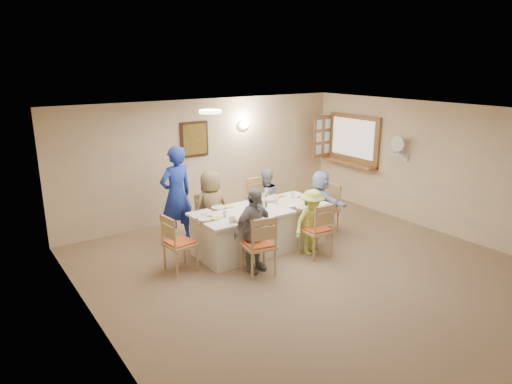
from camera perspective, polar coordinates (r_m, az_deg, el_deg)
ground at (r=7.36m, az=7.63°, el=-10.13°), size 7.00×7.00×0.00m
room_walls at (r=6.83m, az=8.09°, el=1.35°), size 7.00×7.00×7.00m
wall_picture at (r=9.43m, az=-7.71°, el=6.55°), size 0.62×0.05×0.72m
wall_sconce at (r=9.98m, az=-1.49°, el=8.37°), size 0.26×0.09×0.18m
ceiling_light at (r=7.29m, az=-5.72°, el=9.98°), size 0.36×0.36×0.05m
serving_hatch at (r=10.73m, az=12.10°, el=6.39°), size 0.06×1.50×1.15m
hatch_sill at (r=10.74m, az=11.49°, el=3.58°), size 0.30×1.50×0.05m
shutter_door at (r=11.08m, az=8.30°, el=6.87°), size 0.55×0.04×1.00m
fan_shelf at (r=9.82m, az=17.46°, el=4.55°), size 0.22×0.36×0.03m
desk_fan at (r=9.77m, az=17.42°, el=5.40°), size 0.30×0.30×0.28m
dining_table at (r=8.10m, az=0.52°, el=-4.56°), size 2.40×1.02×0.76m
chair_back_left at (r=8.42m, az=-5.98°, el=-3.39°), size 0.48×0.48×0.88m
chair_back_right at (r=9.00m, az=0.71°, el=-1.56°), size 0.49×0.49×1.02m
chair_front_left at (r=7.13m, az=0.29°, el=-6.52°), size 0.55×0.55×0.99m
chair_front_right at (r=7.83m, az=7.52°, el=-4.63°), size 0.48×0.48×0.97m
chair_left_end at (r=7.34m, az=-9.47°, el=-6.22°), size 0.50×0.50×0.95m
chair_right_end at (r=9.00m, az=8.61°, el=-2.01°), size 0.49×0.49×0.94m
diner_back_left at (r=8.24m, az=-5.62°, el=-2.00°), size 0.71×0.49×1.38m
diner_back_right at (r=8.88m, az=1.16°, el=-1.06°), size 0.62×0.50×1.24m
diner_front_left at (r=7.15m, az=-0.26°, el=-4.83°), size 0.91×0.60×1.37m
diner_front_right at (r=7.89m, az=6.96°, el=-3.75°), size 0.81×0.54×1.15m
diner_right_end at (r=8.87m, az=8.04°, el=-1.23°), size 1.18×0.47×1.24m
caregiver at (r=8.39m, az=-9.91°, el=-0.35°), size 0.79×0.63×1.79m
placemat_fl at (r=7.32m, az=-1.42°, el=-3.64°), size 0.34×0.25×0.01m
plate_fl at (r=7.32m, az=-1.42°, el=-3.57°), size 0.25×0.25×0.02m
napkin_fl at (r=7.38m, az=-0.03°, el=-3.43°), size 0.14×0.14×0.01m
placemat_fr at (r=8.01m, az=5.78°, el=-1.98°), size 0.36×0.27×0.01m
plate_fr at (r=8.01m, az=5.78°, el=-1.91°), size 0.23×0.23×0.01m
napkin_fr at (r=8.09m, az=6.98°, el=-1.80°), size 0.14×0.14×0.01m
placemat_bl at (r=8.00m, az=-4.72°, el=-1.97°), size 0.34×0.25×0.01m
plate_bl at (r=8.00m, az=-4.73°, el=-1.90°), size 0.25×0.25×0.02m
napkin_bl at (r=8.05m, az=-3.44°, el=-1.79°), size 0.15×0.15×0.01m
placemat_br at (r=8.63m, az=2.17°, el=-0.58°), size 0.33×0.25×0.01m
plate_br at (r=8.63m, az=2.17°, el=-0.51°), size 0.24×0.24×0.02m
napkin_br at (r=8.70m, az=3.32°, el=-0.42°), size 0.13×0.13×0.01m
placemat_le at (r=7.43m, az=-6.43°, el=-3.46°), size 0.36×0.27×0.01m
plate_le at (r=7.42m, az=-6.44°, el=-3.39°), size 0.22×0.22×0.01m
napkin_le at (r=7.46m, az=-5.04°, el=-3.27°), size 0.14×0.14×0.01m
placemat_re at (r=8.64m, az=6.61°, el=-0.67°), size 0.36×0.26×0.01m
plate_re at (r=8.64m, az=6.61°, el=-0.60°), size 0.25×0.25×0.02m
napkin_re at (r=8.72m, az=7.72°, el=-0.50°), size 0.15×0.15×0.01m
teacup_a at (r=7.27m, az=-2.99°, el=-3.48°), size 0.19×0.19×0.09m
teacup_b at (r=8.57m, az=0.96°, el=-0.44°), size 0.12×0.12×0.08m
bowl_a at (r=7.65m, az=0.20°, el=-2.60°), size 0.28×0.28×0.05m
bowl_b at (r=8.33m, az=1.71°, el=-0.99°), size 0.35×0.35×0.06m
condiment_ketchup at (r=7.94m, az=-0.07°, el=-1.22°), size 0.14×0.14×0.23m
condiment_brown at (r=8.06m, az=0.49°, el=-1.14°), size 0.14×0.15×0.18m
condiment_malt at (r=8.01m, az=1.07°, el=-1.42°), size 0.18×0.18×0.14m
drinking_glass at (r=7.91m, az=-0.57°, el=-1.72°), size 0.06×0.06×0.10m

